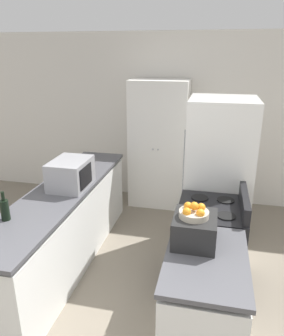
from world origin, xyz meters
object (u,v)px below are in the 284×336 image
object	(u,v)px
stove	(209,247)
fruit_bowl	(194,212)
wine_bottle	(5,209)
microwave	(71,174)
pantry_cabinet	(159,145)
refrigerator	(218,177)
toaster_oven	(194,229)

from	to	relation	value
stove	fruit_bowl	xyz separation A→B (m)	(-0.14, -0.67, 0.71)
fruit_bowl	wine_bottle	bearing A→B (deg)	179.70
stove	microwave	bearing A→B (deg)	173.86
microwave	pantry_cabinet	bearing A→B (deg)	68.41
refrigerator	fruit_bowl	xyz separation A→B (m)	(-0.18, -1.44, 0.25)
wine_bottle	fruit_bowl	size ratio (longest dim) A/B	1.19
toaster_oven	fruit_bowl	world-z (taller)	fruit_bowl
fruit_bowl	pantry_cabinet	bearing A→B (deg)	105.76
pantry_cabinet	refrigerator	size ratio (longest dim) A/B	1.05
pantry_cabinet	stove	xyz separation A→B (m)	(0.85, -1.86, -0.50)
pantry_cabinet	microwave	distance (m)	1.82
refrigerator	wine_bottle	distance (m)	2.32
microwave	wine_bottle	bearing A→B (deg)	-107.13
pantry_cabinet	stove	world-z (taller)	pantry_cabinet
pantry_cabinet	refrigerator	bearing A→B (deg)	-50.43
pantry_cabinet	toaster_oven	xyz separation A→B (m)	(0.72, -2.52, 0.05)
stove	toaster_oven	size ratio (longest dim) A/B	2.89
stove	toaster_oven	xyz separation A→B (m)	(-0.13, -0.66, 0.56)
stove	refrigerator	distance (m)	0.90
fruit_bowl	stove	bearing A→B (deg)	78.32
microwave	wine_bottle	distance (m)	0.86
pantry_cabinet	refrigerator	xyz separation A→B (m)	(0.90, -1.09, -0.05)
stove	wine_bottle	xyz separation A→B (m)	(-1.78, -0.66, 0.55)
pantry_cabinet	toaster_oven	world-z (taller)	pantry_cabinet
refrigerator	stove	bearing A→B (deg)	-93.42
stove	microwave	distance (m)	1.64
wine_bottle	fruit_bowl	bearing A→B (deg)	-0.30
pantry_cabinet	fruit_bowl	xyz separation A→B (m)	(0.71, -2.53, 0.20)
wine_bottle	toaster_oven	distance (m)	1.65
toaster_oven	pantry_cabinet	bearing A→B (deg)	106.03
refrigerator	toaster_oven	xyz separation A→B (m)	(-0.17, -1.43, 0.10)
pantry_cabinet	fruit_bowl	bearing A→B (deg)	-74.24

